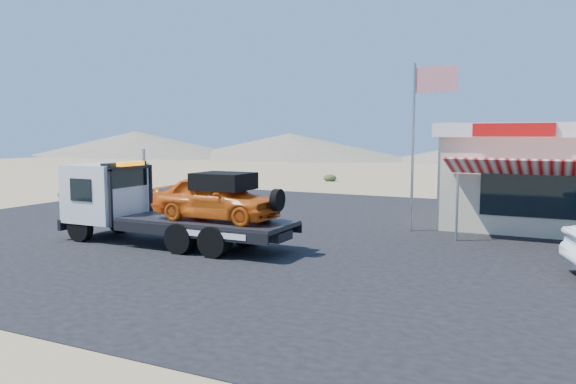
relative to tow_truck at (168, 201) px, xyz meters
The scene contains 6 objects.
ground 2.55m from the tow_truck, 40.07° to the left, with size 120.00×120.00×0.00m, color #9A8258.
asphalt_lot 5.85m from the tow_truck, 50.29° to the left, with size 32.00×24.00×0.02m, color black.
tow_truck is the anchor object (origin of this frame).
flagpole 9.12m from the tow_truck, 41.82° to the left, with size 1.55×0.10×6.00m.
desert_scrub 15.93m from the tow_truck, 146.41° to the left, with size 28.77×34.69×0.77m.
distant_hills 57.10m from the tow_truck, 98.20° to the left, with size 126.00×48.00×4.20m.
Camera 1 is at (9.61, -15.53, 3.57)m, focal length 35.00 mm.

